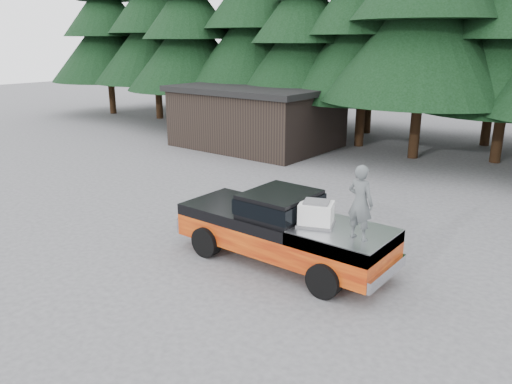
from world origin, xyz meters
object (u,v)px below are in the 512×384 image
Objects in this scene: air_compressor at (316,214)px; man_on_bed at (360,203)px; utility_building at (257,116)px; pickup_truck at (283,239)px.

air_compressor is 1.38m from man_on_bed.
air_compressor is at bearing -46.85° from utility_building.
man_on_bed is (1.23, -0.17, 0.60)m from air_compressor.
man_on_bed is at bearing -29.13° from air_compressor.
utility_building is (-9.91, 11.60, 1.00)m from pickup_truck.
utility_building reaches higher than air_compressor.
man_on_bed reaches higher than pickup_truck.
pickup_truck is at bearing -49.48° from utility_building.
air_compressor is 0.46× the size of man_on_bed.
air_compressor is (1.06, -0.10, 0.94)m from pickup_truck.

